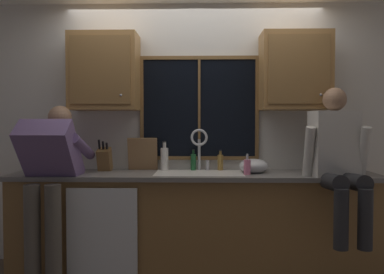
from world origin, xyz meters
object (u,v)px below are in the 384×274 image
(person_standing, at_px, (50,173))
(bottle_amber_small, at_px, (220,162))
(knife_block, at_px, (105,160))
(bottle_green_glass, at_px, (164,158))
(soap_dispenser, at_px, (247,167))
(cutting_board, at_px, (143,154))
(bottle_tall_clear, at_px, (193,162))
(person_sitting_on_counter, at_px, (338,156))
(mixing_bowl, at_px, (254,166))

(person_standing, relative_size, bottle_amber_small, 7.75)
(knife_block, height_order, bottle_green_glass, knife_block)
(knife_block, xyz_separation_m, soap_dispenser, (1.33, -0.24, -0.04))
(person_standing, height_order, cutting_board, person_standing)
(person_standing, xyz_separation_m, bottle_tall_clear, (1.20, 0.50, 0.05))
(knife_block, relative_size, cutting_board, 1.01)
(person_sitting_on_counter, relative_size, mixing_bowl, 4.68)
(person_standing, distance_m, soap_dispenser, 1.70)
(knife_block, relative_size, bottle_green_glass, 1.13)
(soap_dispenser, bearing_deg, person_standing, -173.68)
(person_standing, xyz_separation_m, cutting_board, (0.71, 0.52, 0.12))
(person_standing, bearing_deg, person_sitting_on_counter, 0.72)
(mixing_bowl, relative_size, bottle_green_glass, 0.95)
(person_standing, distance_m, person_sitting_on_counter, 2.43)
(knife_block, xyz_separation_m, bottle_green_glass, (0.57, 0.05, 0.01))
(person_sitting_on_counter, relative_size, knife_block, 3.92)
(bottle_green_glass, relative_size, bottle_tall_clear, 1.37)
(bottle_tall_clear, distance_m, bottle_amber_small, 0.26)
(knife_block, bearing_deg, mixing_bowl, -3.60)
(bottle_tall_clear, bearing_deg, soap_dispenser, -33.32)
(person_standing, relative_size, soap_dispenser, 8.19)
(bottle_amber_small, bearing_deg, soap_dispenser, -55.88)
(bottle_green_glass, bearing_deg, knife_block, -175.09)
(mixing_bowl, distance_m, soap_dispenser, 0.17)
(knife_block, relative_size, mixing_bowl, 1.19)
(cutting_board, bearing_deg, mixing_bowl, -9.54)
(mixing_bowl, xyz_separation_m, bottle_green_glass, (-0.84, 0.14, 0.06))
(cutting_board, bearing_deg, person_sitting_on_counter, -15.85)
(mixing_bowl, bearing_deg, bottle_amber_small, 150.03)
(knife_block, xyz_separation_m, bottle_tall_clear, (0.85, 0.07, -0.02))
(knife_block, distance_m, bottle_green_glass, 0.57)
(bottle_green_glass, distance_m, bottle_amber_small, 0.54)
(bottle_amber_small, bearing_deg, knife_block, -175.70)
(mixing_bowl, height_order, bottle_tall_clear, bottle_tall_clear)
(soap_dispenser, bearing_deg, cutting_board, 161.28)
(mixing_bowl, xyz_separation_m, bottle_amber_small, (-0.30, 0.17, 0.02))
(person_sitting_on_counter, distance_m, bottle_tall_clear, 1.31)
(person_sitting_on_counter, bearing_deg, bottle_green_glass, 163.39)
(person_sitting_on_counter, distance_m, soap_dispenser, 0.76)
(bottle_tall_clear, bearing_deg, person_sitting_on_counter, -21.17)
(person_standing, bearing_deg, bottle_tall_clear, 22.69)
(bottle_green_glass, bearing_deg, bottle_amber_small, 3.67)
(knife_block, distance_m, cutting_board, 0.37)
(bottle_tall_clear, relative_size, bottle_amber_small, 1.05)
(bottle_tall_clear, bearing_deg, person_standing, -157.31)
(cutting_board, distance_m, bottle_amber_small, 0.76)
(cutting_board, bearing_deg, bottle_green_glass, -10.43)
(cutting_board, xyz_separation_m, bottle_amber_small, (0.76, -0.01, -0.08))
(bottle_green_glass, distance_m, bottle_tall_clear, 0.28)
(soap_dispenser, height_order, bottle_tall_clear, bottle_tall_clear)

